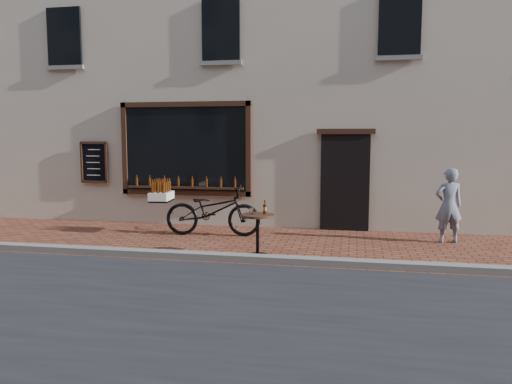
# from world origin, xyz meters

# --- Properties ---
(ground) EXTENTS (90.00, 90.00, 0.00)m
(ground) POSITION_xyz_m (0.00, 0.00, 0.00)
(ground) COLOR brown
(ground) RESTS_ON ground
(kerb) EXTENTS (90.00, 0.25, 0.12)m
(kerb) POSITION_xyz_m (0.00, 0.20, 0.06)
(kerb) COLOR slate
(kerb) RESTS_ON ground
(shop_building) EXTENTS (28.00, 6.20, 10.00)m
(shop_building) POSITION_xyz_m (0.00, 6.50, 5.00)
(shop_building) COLOR #B9A892
(shop_building) RESTS_ON ground
(cargo_bicycle) EXTENTS (2.43, 0.87, 1.17)m
(cargo_bicycle) POSITION_xyz_m (-0.93, 2.28, 0.56)
(cargo_bicycle) COLOR black
(cargo_bicycle) RESTS_ON ground
(bistro_table) EXTENTS (0.60, 0.60, 1.03)m
(bistro_table) POSITION_xyz_m (0.43, 0.58, 0.55)
(bistro_table) COLOR black
(bistro_table) RESTS_ON ground
(pedestrian) EXTENTS (0.62, 0.47, 1.52)m
(pedestrian) POSITION_xyz_m (3.99, 2.51, 0.76)
(pedestrian) COLOR slate
(pedestrian) RESTS_ON ground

